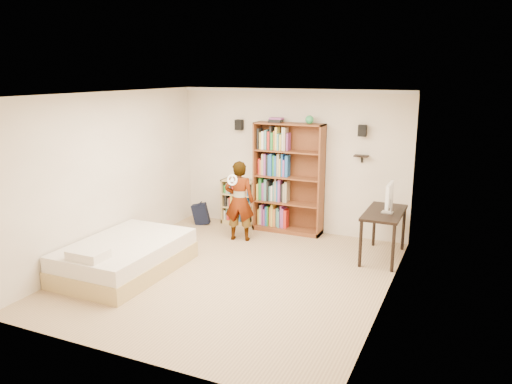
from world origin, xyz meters
TOP-DOWN VIEW (x-y plane):
  - ground at (0.00, 0.00)m, footprint 4.50×5.00m
  - room_shell at (0.00, 0.00)m, footprint 4.52×5.02m
  - crown_molding at (0.00, 0.00)m, footprint 4.50×5.00m
  - speaker_left at (-1.05, 2.40)m, footprint 0.14×0.12m
  - speaker_right at (1.35, 2.40)m, footprint 0.14×0.12m
  - wall_shelf at (1.35, 2.41)m, footprint 0.25×0.16m
  - tall_bookshelf at (0.02, 2.31)m, footprint 1.32×0.38m
  - low_bookshelf at (-1.04, 2.36)m, footprint 0.72×0.27m
  - computer_desk at (1.94, 1.63)m, footprint 0.59×1.17m
  - imac at (1.99, 1.57)m, footprint 0.15×0.50m
  - daybed at (-1.56, -0.57)m, footprint 1.34×2.07m
  - person at (-0.62, 1.50)m, footprint 0.60×0.47m
  - wii_wheel at (-0.62, 1.23)m, footprint 0.20×0.07m
  - navy_bag at (-1.75, 2.04)m, footprint 0.37×0.29m

SIDE VIEW (x-z plane):
  - ground at x=0.00m, z-range -0.01..0.01m
  - navy_bag at x=-1.75m, z-range 0.00..0.44m
  - daybed at x=-1.56m, z-range 0.00..0.61m
  - computer_desk at x=1.94m, z-range 0.00..0.80m
  - low_bookshelf at x=-1.04m, z-range 0.00..0.90m
  - person at x=-0.62m, z-range 0.00..1.47m
  - tall_bookshelf at x=0.02m, z-range 0.00..2.09m
  - imac at x=1.99m, z-range 0.80..1.29m
  - wii_wheel at x=-0.62m, z-range 1.07..1.27m
  - wall_shelf at x=1.35m, z-range 1.54..1.56m
  - room_shell at x=0.00m, z-range 0.41..3.12m
  - speaker_left at x=-1.05m, z-range 1.90..2.10m
  - speaker_right at x=1.35m, z-range 1.90..2.10m
  - crown_molding at x=0.00m, z-range 2.64..2.70m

